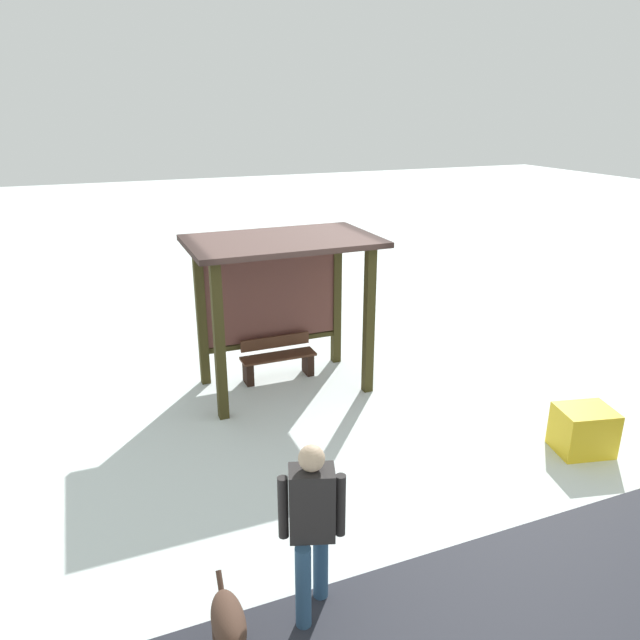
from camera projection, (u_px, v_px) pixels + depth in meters
name	position (u px, v px, depth m)	size (l,w,h in m)	color
ground_plane	(285.00, 386.00, 9.72)	(60.00, 60.00, 0.00)	silver
bus_shelter	(279.00, 276.00, 9.29)	(2.84, 1.76, 2.45)	#352F14
bench_left_inside	(278.00, 359.00, 9.92)	(1.25, 0.35, 0.70)	#462819
person_walking	(312.00, 519.00, 5.08)	(0.58, 0.43, 1.71)	#2A2828
dog	(230.00, 629.00, 4.70)	(0.31, 0.98, 0.61)	#4D3529
grit_bin	(583.00, 430.00, 7.81)	(0.70, 0.56, 0.62)	yellow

